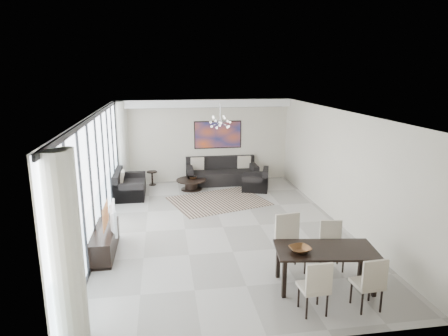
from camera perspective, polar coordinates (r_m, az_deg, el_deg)
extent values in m
cube|color=#A8A39B|center=(10.20, -0.15, -8.38)|extent=(6.00, 9.00, 0.02)
cube|color=white|center=(9.50, -0.16, 7.93)|extent=(6.00, 9.00, 0.02)
cube|color=beige|center=(14.11, -2.91, 3.93)|extent=(6.00, 0.02, 2.90)
cube|color=beige|center=(5.60, 6.95, -11.78)|extent=(6.00, 0.02, 2.90)
cube|color=beige|center=(10.61, 16.03, 0.11)|extent=(0.02, 9.00, 2.90)
cube|color=silver|center=(9.77, -17.70, -1.16)|extent=(0.01, 8.95, 2.85)
cube|color=black|center=(9.52, -18.08, 7.03)|extent=(0.04, 8.95, 0.10)
cube|color=black|center=(10.21, -16.90, -8.88)|extent=(0.04, 8.95, 0.06)
cube|color=black|center=(6.05, -22.95, -10.82)|extent=(0.04, 0.05, 2.88)
cube|color=black|center=(6.95, -21.01, -7.45)|extent=(0.04, 0.05, 2.88)
cube|color=black|center=(7.87, -19.54, -4.85)|extent=(0.04, 0.05, 2.88)
cube|color=black|center=(8.81, -18.40, -2.80)|extent=(0.04, 0.05, 2.88)
cube|color=black|center=(9.76, -17.47, -1.15)|extent=(0.04, 0.05, 2.88)
cube|color=black|center=(10.72, -16.72, 0.21)|extent=(0.04, 0.05, 2.88)
cube|color=black|center=(11.69, -16.08, 1.34)|extent=(0.04, 0.05, 2.88)
cube|color=black|center=(12.66, -15.55, 2.30)|extent=(0.04, 0.05, 2.88)
cube|color=black|center=(13.64, -15.09, 3.13)|extent=(0.04, 0.05, 2.88)
cylinder|color=beige|center=(5.88, -21.95, -11.43)|extent=(0.36, 0.36, 2.85)
cylinder|color=beige|center=(13.77, -14.44, 3.27)|extent=(0.36, 0.36, 2.85)
cube|color=white|center=(13.76, -2.90, 9.22)|extent=(5.98, 0.40, 0.26)
cube|color=#C94C1C|center=(14.12, -0.89, 4.77)|extent=(1.68, 0.04, 0.98)
cylinder|color=silver|center=(12.03, -0.54, 7.89)|extent=(0.02, 0.02, 0.55)
sphere|color=silver|center=(12.06, -0.54, 6.59)|extent=(0.12, 0.12, 0.12)
cube|color=black|center=(12.14, -0.83, -4.73)|extent=(3.20, 2.79, 0.01)
cylinder|color=black|center=(13.25, -4.70, -1.73)|extent=(0.99, 0.99, 0.04)
cylinder|color=black|center=(13.30, -4.69, -2.45)|extent=(0.44, 0.44, 0.31)
cylinder|color=black|center=(13.34, -4.68, -3.02)|extent=(0.69, 0.69, 0.03)
imported|color=brown|center=(13.32, -4.44, -1.38)|extent=(0.29, 0.29, 0.08)
cube|color=black|center=(13.99, -0.29, -1.29)|extent=(2.45, 1.00, 0.45)
cube|color=black|center=(14.27, -0.53, 0.86)|extent=(2.45, 0.20, 0.45)
cube|color=black|center=(13.85, -4.90, -1.07)|extent=(0.20, 1.00, 0.65)
cube|color=black|center=(14.17, 4.22, -0.71)|extent=(0.20, 1.00, 0.65)
cube|color=black|center=(12.96, -13.24, -2.98)|extent=(0.91, 1.62, 0.40)
cube|color=black|center=(12.89, -14.95, -1.31)|extent=(0.18, 1.62, 0.40)
cube|color=black|center=(12.25, -13.50, -3.53)|extent=(0.91, 0.18, 0.59)
cube|color=black|center=(13.63, -13.05, -1.76)|extent=(0.91, 0.18, 0.59)
cube|color=black|center=(13.26, 4.49, -2.36)|extent=(1.04, 1.07, 0.37)
cube|color=black|center=(13.15, 5.96, -0.87)|extent=(0.41, 0.88, 0.37)
cube|color=black|center=(13.58, 4.60, -1.61)|extent=(0.84, 0.40, 0.53)
cube|color=black|center=(12.90, 4.39, -2.44)|extent=(0.84, 0.40, 0.53)
cylinder|color=black|center=(13.91, -10.25, -0.54)|extent=(0.35, 0.35, 0.04)
cylinder|color=black|center=(13.98, -10.21, -1.50)|extent=(0.06, 0.06, 0.44)
cylinder|color=black|center=(14.03, -10.17, -2.35)|extent=(0.25, 0.25, 0.03)
cube|color=black|center=(9.13, -16.75, -10.02)|extent=(0.47, 1.67, 0.52)
imported|color=gray|center=(8.89, -15.98, -6.89)|extent=(0.27, 0.97, 0.56)
cube|color=black|center=(7.53, 14.33, -11.27)|extent=(1.89, 1.12, 0.04)
cube|color=black|center=(7.23, 8.59, -15.39)|extent=(0.07, 0.07, 0.70)
cube|color=black|center=(7.83, 7.74, -12.93)|extent=(0.07, 0.07, 0.70)
cube|color=black|center=(7.65, 20.79, -14.48)|extent=(0.07, 0.07, 0.70)
cube|color=black|center=(8.22, 18.99, -12.27)|extent=(0.07, 0.07, 0.70)
cube|color=beige|center=(6.89, 12.63, -16.33)|extent=(0.46, 0.46, 0.06)
cube|color=beige|center=(6.62, 13.43, -15.25)|extent=(0.44, 0.07, 0.53)
cylinder|color=black|center=(7.08, 10.61, -17.52)|extent=(0.04, 0.04, 0.41)
cylinder|color=black|center=(6.94, 14.49, -18.43)|extent=(0.04, 0.04, 0.41)
cube|color=beige|center=(7.23, 19.75, -15.31)|extent=(0.46, 0.46, 0.06)
cube|color=beige|center=(6.98, 20.76, -14.21)|extent=(0.44, 0.07, 0.53)
cylinder|color=black|center=(7.39, 17.70, -16.55)|extent=(0.04, 0.04, 0.41)
cylinder|color=black|center=(7.31, 21.53, -17.25)|extent=(0.04, 0.04, 0.41)
cube|color=beige|center=(8.04, 9.63, -11.00)|extent=(0.58, 0.58, 0.07)
cube|color=beige|center=(8.11, 9.01, -8.53)|extent=(0.52, 0.13, 0.62)
cylinder|color=black|center=(8.09, 11.50, -13.09)|extent=(0.04, 0.04, 0.48)
cylinder|color=black|center=(8.24, 7.65, -12.38)|extent=(0.04, 0.04, 0.48)
cube|color=beige|center=(8.33, 15.26, -10.98)|extent=(0.49, 0.49, 0.06)
cube|color=beige|center=(8.40, 14.99, -8.92)|extent=(0.44, 0.10, 0.53)
cylinder|color=black|center=(8.34, 16.66, -12.83)|extent=(0.04, 0.04, 0.41)
cylinder|color=black|center=(8.53, 13.71, -12.00)|extent=(0.04, 0.04, 0.41)
imported|color=brown|center=(7.29, 10.82, -11.36)|extent=(0.45, 0.45, 0.09)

